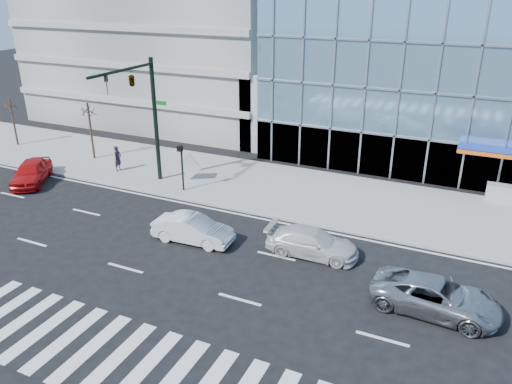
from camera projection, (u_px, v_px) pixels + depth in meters
ground at (276, 256)px, 24.41m from camera, size 160.00×160.00×0.00m
sidewalk at (326, 196)px, 31.07m from camera, size 120.00×8.00×0.15m
parking_garage at (194, 8)px, 50.01m from camera, size 24.00×24.00×20.00m
ramp_block at (294, 107)px, 40.62m from camera, size 6.00×8.00×6.00m
traffic_signal at (139, 94)px, 30.10m from camera, size 1.14×5.74×8.00m
ped_signal_post at (181, 161)px, 31.00m from camera, size 0.30×0.33×3.00m
street_tree_near at (88, 111)px, 36.18m from camera, size 1.10×1.10×4.23m
street_tree_far at (10, 105)px, 39.41m from camera, size 1.10×1.10×3.87m
silver_suv at (435, 296)px, 20.07m from camera, size 5.25×2.65×1.42m
white_suv at (312, 243)px, 24.30m from camera, size 4.63×2.05×1.32m
white_sedan at (193, 229)px, 25.55m from camera, size 4.29×1.71×1.39m
red_sedan at (31, 172)px, 33.05m from camera, size 3.84×4.78×1.53m
pedestrian at (118, 158)px, 34.77m from camera, size 0.46×0.67×1.78m
tilted_panel at (190, 166)px, 33.17m from camera, size 1.84×0.09×1.84m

